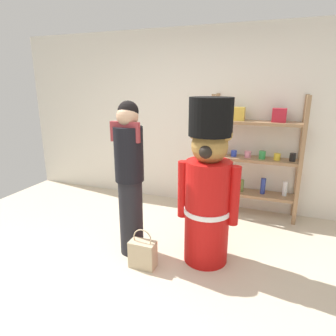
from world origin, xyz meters
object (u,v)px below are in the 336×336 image
Objects in this scene: merchandise_shelf at (255,155)px; person_shopper at (130,176)px; shopping_bag at (143,254)px; teddy_bear_guard at (208,187)px.

person_shopper is (-1.15, -1.51, 0.02)m from merchandise_shelf.
merchandise_shelf is 4.00× the size of shopping_bag.
person_shopper is 3.94× the size of shopping_bag.
teddy_bear_guard is 1.02× the size of person_shopper.
person_shopper is at bearing -170.03° from teddy_bear_guard.
shopping_bag is (-0.57, -0.36, -0.67)m from teddy_bear_guard.
merchandise_shelf is 1.02× the size of person_shopper.
teddy_bear_guard is (-0.34, -1.37, -0.05)m from merchandise_shelf.
shopping_bag is at bearing -117.83° from merchandise_shelf.
teddy_bear_guard is at bearing 9.97° from person_shopper.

